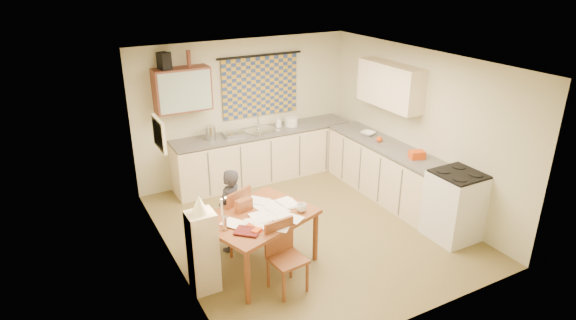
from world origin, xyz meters
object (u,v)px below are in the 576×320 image
stove (455,205)px  counter_back (264,155)px  person (230,210)px  counter_right (394,175)px  shelf_stand (203,252)px  chair_far (232,229)px  dining_table (258,240)px

stove → counter_back: bearing=115.4°
counter_back → person: bearing=-126.8°
counter_right → shelf_stand: (-3.54, -0.76, 0.07)m
counter_back → chair_far: size_ratio=3.52×
stove → person: person is taller
counter_back → shelf_stand: (-2.05, -2.59, 0.07)m
counter_back → counter_right: bearing=-50.8°
dining_table → person: person is taller
shelf_stand → person: bearing=47.5°
counter_back → stove: (1.49, -3.14, 0.05)m
shelf_stand → dining_table: bearing=8.9°
stove → chair_far: (-2.91, 1.23, -0.21)m
counter_back → dining_table: bearing=-117.3°
counter_back → stove: stove is taller
chair_far → stove: bearing=134.4°
counter_right → person: (-2.92, -0.09, 0.14)m
counter_back → dining_table: counter_back is taller
counter_right → counter_back: bearing=129.2°
counter_back → stove: size_ratio=3.28×
stove → shelf_stand: size_ratio=0.97×
stove → shelf_stand: (-3.54, 0.55, 0.02)m
counter_right → person: size_ratio=2.49×
person → shelf_stand: size_ratio=1.14×
person → counter_right: bearing=147.1°
shelf_stand → counter_back: bearing=51.6°
dining_table → stove: bearing=-32.4°
counter_back → stove: bearing=-64.6°
counter_back → shelf_stand: bearing=-128.4°
counter_back → counter_right: 2.36m
stove → dining_table: (-2.76, 0.67, -0.12)m
counter_back → person: 2.39m
counter_right → dining_table: 2.84m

